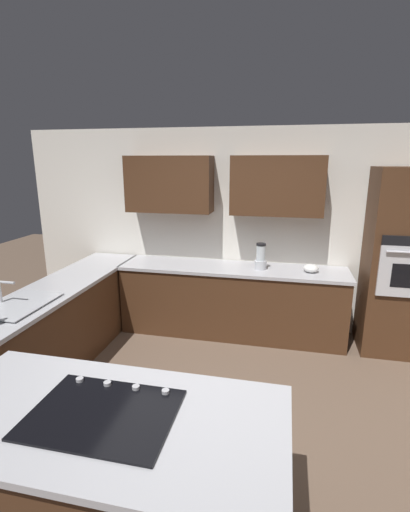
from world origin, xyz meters
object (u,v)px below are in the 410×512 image
sink_unit (19,304)px  mixing_bowl (311,268)px  wall_oven (403,263)px  cooktop (103,413)px  blender (261,258)px

sink_unit → mixing_bowl: sink_unit is taller
wall_oven → mixing_bowl: (1.00, 0.01, -0.12)m
wall_oven → mixing_bowl: bearing=0.8°
sink_unit → mixing_bowl: bearing=-148.1°
cooktop → mixing_bowl: size_ratio=4.26×
wall_oven → sink_unit: wall_oven is taller
mixing_bowl → wall_oven: bearing=-179.2°
cooktop → blender: (-0.61, -2.86, 0.13)m
sink_unit → blender: (-2.08, -1.66, 0.12)m
sink_unit → mixing_bowl: 3.15m
wall_oven → cooktop: bearing=52.4°
wall_oven → mixing_bowl: 1.01m
wall_oven → blender: size_ratio=6.58×
sink_unit → blender: size_ratio=2.16×
wall_oven → sink_unit: (3.68, 1.68, -0.15)m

